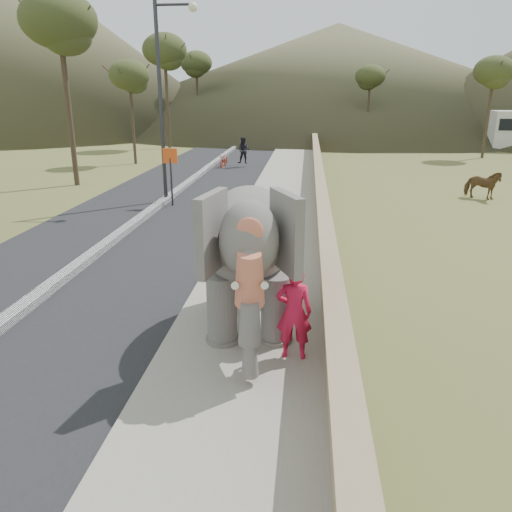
{
  "coord_description": "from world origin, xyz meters",
  "views": [
    {
      "loc": [
        1.09,
        -9.91,
        4.62
      ],
      "look_at": [
        0.2,
        -1.15,
        1.7
      ],
      "focal_mm": 35.0,
      "sensor_mm": 36.0,
      "label": 1
    }
  ],
  "objects_px": {
    "cow": "(482,185)",
    "motorcyclist": "(234,155)",
    "elephant_and_man": "(249,254)",
    "lamppost": "(167,84)"
  },
  "relations": [
    {
      "from": "lamppost",
      "to": "cow",
      "type": "height_order",
      "value": "lamppost"
    },
    {
      "from": "cow",
      "to": "elephant_and_man",
      "type": "distance_m",
      "value": 16.38
    },
    {
      "from": "lamppost",
      "to": "elephant_and_man",
      "type": "bearing_deg",
      "value": -68.14
    },
    {
      "from": "elephant_and_man",
      "to": "motorcyclist",
      "type": "relative_size",
      "value": 2.05
    },
    {
      "from": "cow",
      "to": "motorcyclist",
      "type": "xyz_separation_m",
      "value": [
        -12.41,
        8.58,
        0.11
      ]
    },
    {
      "from": "cow",
      "to": "elephant_and_man",
      "type": "height_order",
      "value": "elephant_and_man"
    },
    {
      "from": "cow",
      "to": "motorcyclist",
      "type": "height_order",
      "value": "motorcyclist"
    },
    {
      "from": "cow",
      "to": "lamppost",
      "type": "bearing_deg",
      "value": 123.14
    },
    {
      "from": "cow",
      "to": "motorcyclist",
      "type": "bearing_deg",
      "value": 80.06
    },
    {
      "from": "cow",
      "to": "elephant_and_man",
      "type": "xyz_separation_m",
      "value": [
        -8.87,
        -13.74,
        0.94
      ]
    }
  ]
}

